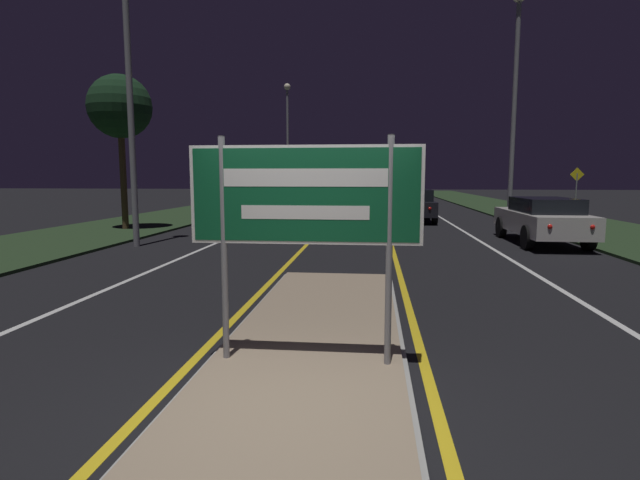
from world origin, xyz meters
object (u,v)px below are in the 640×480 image
object	(u,v)px
streetlight_left_far	(288,128)
car_receding_1	(412,205)
car_approaching_1	(279,196)
streetlight_right_near	(516,68)
highway_sign	(305,203)
car_approaching_2	(337,191)
car_approaching_0	(288,209)
warning_sign	(576,189)
car_receding_0	(542,219)
streetlight_left_near	(125,1)

from	to	relation	value
streetlight_left_far	car_receding_1	size ratio (longest dim) A/B	2.14
car_receding_1	car_approaching_1	distance (m)	12.70
streetlight_right_near	car_approaching_1	xyz separation A→B (m)	(-11.78, 12.67, -5.50)
highway_sign	streetlight_right_near	bearing A→B (deg)	68.33
car_approaching_2	car_approaching_0	bearing A→B (deg)	-89.66
car_approaching_2	warning_sign	size ratio (longest dim) A/B	1.85
car_receding_0	car_approaching_2	distance (m)	33.84
streetlight_left_far	car_approaching_1	world-z (taller)	streetlight_left_far
streetlight_right_near	car_approaching_0	world-z (taller)	streetlight_right_near
car_receding_1	streetlight_left_far	bearing A→B (deg)	117.99
streetlight_left_far	warning_sign	size ratio (longest dim) A/B	3.90
streetlight_left_far	car_approaching_2	xyz separation A→B (m)	(3.29, 8.88, -5.27)
streetlight_left_far	car_receding_0	distance (m)	27.18
car_approaching_2	warning_sign	xyz separation A→B (m)	(12.52, -25.46, 0.83)
streetlight_left_near	car_receding_1	xyz separation A→B (m)	(8.91, 9.41, -6.24)
car_approaching_2	warning_sign	distance (m)	28.38
streetlight_right_near	car_approaching_1	world-z (taller)	streetlight_right_near
car_receding_0	car_receding_1	world-z (taller)	car_receding_1
streetlight_right_near	car_approaching_2	bearing A→B (deg)	107.75
streetlight_left_near	car_approaching_0	size ratio (longest dim) A/B	2.60
car_receding_0	car_approaching_2	size ratio (longest dim) A/B	1.09
highway_sign	streetlight_right_near	distance (m)	17.31
car_receding_1	highway_sign	bearing A→B (deg)	-97.85
streetlight_right_near	warning_sign	size ratio (longest dim) A/B	3.86
car_receding_0	highway_sign	bearing A→B (deg)	-118.56
highway_sign	warning_sign	distance (m)	20.61
highway_sign	car_approaching_1	distance (m)	28.79
car_receding_0	car_receding_1	distance (m)	8.26
highway_sign	car_approaching_1	size ratio (longest dim) A/B	0.53
car_approaching_0	car_approaching_2	bearing A→B (deg)	90.34
highway_sign	streetlight_left_near	xyz separation A→B (m)	(-6.36, 9.07, 5.22)
streetlight_right_near	car_approaching_0	distance (m)	10.43
highway_sign	streetlight_left_far	xyz separation A→B (m)	(-6.11, 34.75, 4.16)
car_approaching_1	car_receding_0	bearing A→B (deg)	-56.18
streetlight_left_far	car_approaching_1	size ratio (longest dim) A/B	2.04
streetlight_right_near	car_receding_1	xyz separation A→B (m)	(-3.63, 2.93, -5.49)
streetlight_left_near	warning_sign	size ratio (longest dim) A/B	4.50
streetlight_left_far	car_approaching_2	distance (m)	10.83
streetlight_left_far	car_receding_0	xyz separation A→B (m)	(12.07, -23.80, -5.18)
car_approaching_1	streetlight_right_near	bearing A→B (deg)	-47.09
highway_sign	warning_sign	xyz separation A→B (m)	(9.71, 18.17, -0.28)
highway_sign	car_approaching_2	world-z (taller)	highway_sign
car_receding_0	car_approaching_0	bearing A→B (deg)	158.22
car_approaching_0	car_receding_0	bearing A→B (deg)	-21.78
car_approaching_0	car_approaching_2	distance (m)	29.24
car_receding_0	car_approaching_0	distance (m)	9.27
car_receding_1	warning_sign	xyz separation A→B (m)	(7.16, -0.30, 0.74)
highway_sign	streetlight_right_near	size ratio (longest dim) A/B	0.26
highway_sign	streetlight_left_near	bearing A→B (deg)	125.05
streetlight_left_near	car_approaching_0	distance (m)	8.99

